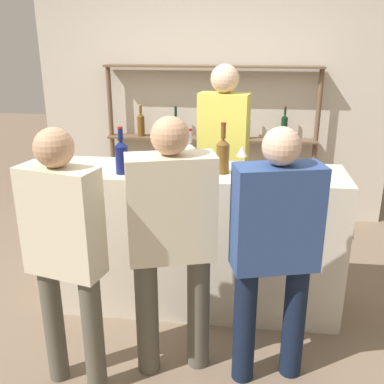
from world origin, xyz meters
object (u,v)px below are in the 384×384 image
Objects in this scene: customer_center at (172,234)px; counter_bottle_2 at (122,156)px; counter_bottle_0 at (223,154)px; wine_glass at (242,152)px; customer_right at (275,244)px; counter_bottle_1 at (190,158)px; customer_left at (64,246)px; server_behind_counter at (223,150)px.

counter_bottle_2 is at bearing 20.47° from customer_center.
counter_bottle_0 is 0.20m from wine_glass.
wine_glass is 0.10× the size of customer_right.
counter_bottle_0 is at bearing 7.39° from counter_bottle_2.
counter_bottle_1 is at bearing 28.00° from customer_right.
customer_center reaches higher than counter_bottle_1.
customer_left is at bearing -126.00° from counter_bottle_1.
server_behind_counter is (-0.16, 0.59, -0.14)m from wine_glass.
counter_bottle_2 is (-0.47, -0.01, 0.00)m from counter_bottle_1.
counter_bottle_1 is 0.86m from server_behind_counter.
customer_center reaches higher than counter_bottle_0.
server_behind_counter is at bearing 105.41° from wine_glass.
counter_bottle_1 is at bearing -159.11° from counter_bottle_0.
wine_glass is at bearing 34.21° from counter_bottle_1.
customer_right is 1.48m from server_behind_counter.
counter_bottle_1 is 0.42m from wine_glass.
counter_bottle_0 is at bearing -130.29° from wine_glass.
counter_bottle_2 is at bearing -163.52° from wine_glass.
counter_bottle_0 reaches higher than counter_bottle_2.
counter_bottle_2 is 0.85m from wine_glass.
wine_glass is (0.34, 0.23, -0.01)m from counter_bottle_1.
counter_bottle_0 is 0.82m from customer_right.
wine_glass is 0.10× the size of customer_center.
customer_left is at bearing -14.49° from server_behind_counter.
server_behind_counter is at bearing 77.74° from counter_bottle_1.
counter_bottle_1 is 0.47m from counter_bottle_2.
server_behind_counter is (0.21, 1.42, 0.14)m from customer_center.
customer_right reaches higher than counter_bottle_2.
server_behind_counter reaches higher than counter_bottle_0.
customer_right is at bearing -63.79° from counter_bottle_0.
customer_left is at bearing -131.82° from wine_glass.
customer_left is (-0.55, -0.21, -0.00)m from customer_center.
customer_left is (-0.11, -0.79, -0.29)m from counter_bottle_2.
customer_center is 0.59m from customer_left.
counter_bottle_1 is at bearing 0.79° from counter_bottle_2.
counter_bottle_0 is 1.23m from customer_left.
wine_glass is (0.13, 0.15, -0.02)m from counter_bottle_0.
customer_center reaches higher than counter_bottle_2.
customer_left is (-0.80, -0.88, -0.30)m from counter_bottle_0.
counter_bottle_0 is 0.23× the size of customer_right.
counter_bottle_0 is at bearing -27.96° from customer_left.
server_behind_counter is (-0.04, 0.74, -0.16)m from counter_bottle_0.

